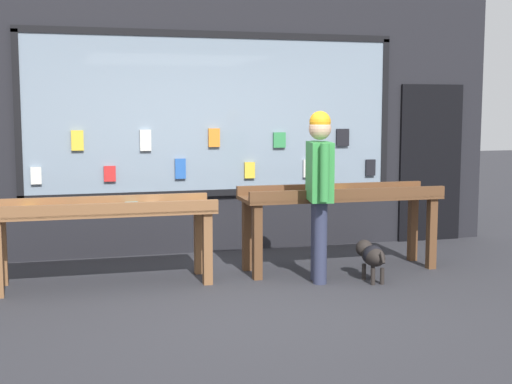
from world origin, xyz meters
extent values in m
plane|color=#2D2D33|center=(0.00, 0.00, 0.00)|extent=(40.00, 40.00, 0.00)
cube|color=black|center=(0.00, 2.40, 1.69)|extent=(7.82, 0.20, 3.39)
cube|color=gray|center=(0.15, 2.27, 1.71)|extent=(4.56, 0.03, 1.93)
cube|color=black|center=(0.15, 2.27, 2.67)|extent=(4.64, 0.06, 0.08)
cube|color=black|center=(0.15, 2.27, 0.75)|extent=(4.64, 0.06, 0.08)
cube|color=black|center=(-2.13, 2.27, 1.71)|extent=(0.08, 0.06, 1.93)
cube|color=black|center=(2.43, 2.27, 1.71)|extent=(0.08, 0.06, 1.93)
cube|color=silver|center=(-1.95, 2.23, 1.02)|extent=(0.12, 0.03, 0.20)
cube|color=yellow|center=(-1.48, 2.23, 1.41)|extent=(0.14, 0.03, 0.23)
cube|color=red|center=(-1.12, 2.23, 1.02)|extent=(0.14, 0.03, 0.18)
cube|color=silver|center=(-0.69, 2.23, 1.41)|extent=(0.13, 0.03, 0.25)
cube|color=#2659B2|center=(-0.28, 2.23, 1.06)|extent=(0.13, 0.03, 0.24)
cube|color=orange|center=(0.14, 2.23, 1.43)|extent=(0.14, 0.03, 0.23)
cube|color=yellow|center=(0.59, 2.23, 1.02)|extent=(0.13, 0.03, 0.20)
cube|color=#338C4C|center=(0.98, 2.23, 1.39)|extent=(0.16, 0.03, 0.19)
cube|color=silver|center=(1.37, 2.23, 1.02)|extent=(0.14, 0.03, 0.23)
cube|color=black|center=(1.84, 2.23, 1.41)|extent=(0.17, 0.03, 0.22)
cube|color=black|center=(2.23, 2.23, 1.01)|extent=(0.13, 0.03, 0.21)
cube|color=black|center=(3.13, 2.27, 1.05)|extent=(0.90, 0.04, 2.10)
cube|color=brown|center=(-0.28, 0.68, 0.37)|extent=(0.09, 0.09, 0.73)
cube|color=brown|center=(-2.28, 1.21, 0.37)|extent=(0.09, 0.09, 0.73)
cube|color=brown|center=(-0.27, 1.18, 0.37)|extent=(0.09, 0.09, 0.73)
cube|color=brown|center=(-1.28, 0.95, 0.75)|extent=(2.22, 0.70, 0.04)
cube|color=brown|center=(-1.28, 0.65, 0.81)|extent=(2.21, 0.10, 0.12)
cube|color=brown|center=(-1.27, 1.24, 0.81)|extent=(2.21, 0.10, 0.12)
cube|color=red|center=(-2.20, 0.89, 0.79)|extent=(0.18, 0.23, 0.03)
cube|color=yellow|center=(-2.00, 1.14, 0.78)|extent=(0.17, 0.22, 0.02)
cube|color=orange|center=(-1.81, 1.04, 0.79)|extent=(0.15, 0.20, 0.02)
cube|color=black|center=(-1.58, 1.04, 0.79)|extent=(0.20, 0.23, 0.02)
cube|color=orange|center=(-1.41, 0.84, 0.79)|extent=(0.17, 0.23, 0.03)
cube|color=#5999A5|center=(-1.20, 0.94, 0.79)|extent=(0.19, 0.22, 0.02)
cube|color=#5999A5|center=(-0.99, 1.15, 0.79)|extent=(0.18, 0.24, 0.03)
cube|color=silver|center=(-0.75, 1.12, 0.79)|extent=(0.16, 0.20, 0.02)
cube|color=#338C4C|center=(-0.55, 1.03, 0.79)|extent=(0.14, 0.20, 0.02)
cube|color=yellow|center=(-0.28, 1.03, 0.78)|extent=(0.14, 0.23, 0.02)
cube|color=brown|center=(0.27, 0.74, 0.40)|extent=(0.09, 0.09, 0.79)
cube|color=brown|center=(2.28, 0.70, 0.40)|extent=(0.09, 0.09, 0.79)
cube|color=brown|center=(0.28, 1.19, 0.40)|extent=(0.09, 0.09, 0.79)
cube|color=brown|center=(2.29, 1.15, 0.40)|extent=(0.09, 0.09, 0.79)
cube|color=brown|center=(1.28, 0.95, 0.81)|extent=(2.22, 0.65, 0.04)
cube|color=brown|center=(1.27, 0.67, 0.87)|extent=(2.21, 0.10, 0.12)
cube|color=brown|center=(1.28, 1.22, 0.87)|extent=(2.21, 0.10, 0.12)
cube|color=#994CA5|center=(0.29, 0.82, 0.85)|extent=(0.14, 0.23, 0.03)
cube|color=#994CA5|center=(0.58, 1.02, 0.84)|extent=(0.17, 0.24, 0.02)
cube|color=orange|center=(0.83, 0.86, 0.85)|extent=(0.20, 0.22, 0.03)
cube|color=#5999A5|center=(1.16, 0.80, 0.84)|extent=(0.16, 0.24, 0.02)
cube|color=yellow|center=(1.38, 1.08, 0.85)|extent=(0.18, 0.25, 0.03)
cube|color=yellow|center=(1.68, 0.82, 0.84)|extent=(0.17, 0.24, 0.02)
cube|color=silver|center=(1.99, 0.91, 0.84)|extent=(0.18, 0.21, 0.02)
cube|color=orange|center=(2.27, 1.02, 0.84)|extent=(0.18, 0.23, 0.02)
cylinder|color=#2D334C|center=(0.83, 0.39, 0.42)|extent=(0.14, 0.14, 0.85)
cylinder|color=#2D334C|center=(0.87, 0.56, 0.42)|extent=(0.14, 0.14, 0.85)
cube|color=#338C3F|center=(0.85, 0.48, 1.15)|extent=(0.31, 0.51, 0.60)
cylinder|color=#338C3F|center=(0.79, 0.18, 1.16)|extent=(0.09, 0.09, 0.57)
cylinder|color=#338C3F|center=(0.91, 0.77, 1.16)|extent=(0.09, 0.09, 0.57)
sphere|color=tan|center=(0.85, 0.48, 1.58)|extent=(0.23, 0.23, 0.23)
sphere|color=orange|center=(0.85, 0.48, 1.65)|extent=(0.22, 0.22, 0.22)
ellipsoid|color=black|center=(1.39, 0.31, 0.27)|extent=(0.21, 0.39, 0.20)
ellipsoid|color=black|center=(1.39, 0.31, 0.28)|extent=(0.22, 0.23, 0.21)
sphere|color=black|center=(1.39, 0.54, 0.31)|extent=(0.18, 0.18, 0.18)
cylinder|color=black|center=(1.38, 0.09, 0.30)|extent=(0.03, 0.09, 0.12)
cylinder|color=black|center=(1.44, 0.42, 0.08)|extent=(0.04, 0.04, 0.17)
cylinder|color=black|center=(1.34, 0.43, 0.08)|extent=(0.04, 0.04, 0.17)
cylinder|color=black|center=(1.44, 0.19, 0.08)|extent=(0.04, 0.04, 0.17)
cylinder|color=black|center=(1.34, 0.20, 0.08)|extent=(0.04, 0.04, 0.17)
camera|label=1|loc=(-1.74, -6.29, 1.79)|focal=50.00mm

